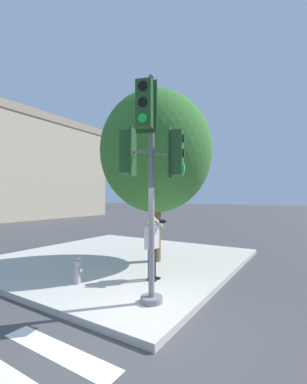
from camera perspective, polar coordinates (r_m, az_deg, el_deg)
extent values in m
plane|color=#424244|center=(5.05, -1.84, -28.30)|extent=(160.00, 160.00, 0.00)
cube|color=#BCB7AD|center=(9.66, -7.80, -14.52)|extent=(8.00, 8.00, 0.14)
cube|color=silver|center=(4.72, -20.41, -30.22)|extent=(0.39, 2.24, 0.01)
cube|color=silver|center=(4.36, -29.79, -32.81)|extent=(0.39, 2.24, 0.01)
cylinder|color=slate|center=(5.70, -0.47, -22.75)|extent=(0.46, 0.46, 0.12)
cylinder|color=slate|center=(5.31, -0.46, 1.17)|extent=(0.12, 0.12, 4.51)
sphere|color=slate|center=(5.87, -0.46, 24.16)|extent=(0.14, 0.14, 0.14)
cylinder|color=slate|center=(5.45, -2.92, 8.93)|extent=(0.16, 0.35, 0.05)
cube|color=#234C23|center=(5.55, -5.90, 8.77)|extent=(0.36, 0.32, 0.90)
cube|color=#234C23|center=(5.50, -4.59, 8.84)|extent=(0.41, 0.15, 1.02)
cylinder|color=black|center=(5.65, -7.21, 11.68)|extent=(0.17, 0.08, 0.17)
cylinder|color=black|center=(5.59, -7.21, 8.69)|extent=(0.17, 0.08, 0.17)
cylinder|color=green|center=(5.55, -7.22, 5.64)|extent=(0.17, 0.08, 0.17)
cylinder|color=slate|center=(5.32, 2.04, 8.49)|extent=(0.15, 0.35, 0.05)
cube|color=#234C23|center=(5.26, 5.23, 8.60)|extent=(0.36, 0.32, 0.90)
cube|color=#234C23|center=(5.29, 3.80, 8.56)|extent=(0.41, 0.14, 1.02)
cylinder|color=black|center=(5.30, 6.69, 11.84)|extent=(0.17, 0.08, 0.17)
cylinder|color=black|center=(5.24, 6.70, 8.65)|extent=(0.17, 0.08, 0.17)
cylinder|color=green|center=(5.20, 6.71, 5.39)|extent=(0.17, 0.08, 0.17)
cylinder|color=slate|center=(5.37, -1.11, 17.82)|extent=(0.35, 0.16, 0.05)
cube|color=#234C23|center=(5.10, -1.99, 18.87)|extent=(0.32, 0.36, 0.90)
cube|color=#234C23|center=(5.22, -1.59, 18.39)|extent=(0.16, 0.41, 1.02)
cylinder|color=black|center=(5.09, -2.43, 22.55)|extent=(0.08, 0.17, 0.17)
cylinder|color=black|center=(4.97, -2.43, 19.38)|extent=(0.08, 0.17, 0.17)
cylinder|color=green|center=(4.88, -2.44, 16.08)|extent=(0.08, 0.17, 0.17)
cube|color=black|center=(6.99, -0.37, -18.94)|extent=(0.09, 0.24, 0.05)
cube|color=black|center=(7.15, 0.53, -18.53)|extent=(0.09, 0.24, 0.05)
cylinder|color=black|center=(6.92, -0.81, -15.86)|extent=(0.11, 0.11, 0.81)
cylinder|color=black|center=(7.08, 0.09, -15.52)|extent=(0.11, 0.11, 0.81)
cube|color=beige|center=(6.86, -0.35, -10.09)|extent=(0.40, 0.22, 0.57)
sphere|color=tan|center=(6.80, -0.35, -6.25)|extent=(0.23, 0.23, 0.23)
cube|color=black|center=(6.64, 1.93, -6.54)|extent=(0.12, 0.10, 0.09)
cylinder|color=black|center=(6.61, 2.46, -6.57)|extent=(0.06, 0.08, 0.06)
cylinder|color=beige|center=(6.62, 0.05, -7.23)|extent=(0.23, 0.35, 0.23)
cylinder|color=beige|center=(6.85, 1.25, -7.03)|extent=(0.23, 0.35, 0.23)
cylinder|color=brown|center=(8.78, 0.55, -7.44)|extent=(0.33, 0.33, 2.40)
ellipsoid|color=#38752D|center=(8.86, 0.55, 8.97)|extent=(3.77, 3.77, 4.14)
cylinder|color=#99999E|center=(6.98, -16.61, -16.68)|extent=(0.18, 0.18, 0.57)
sphere|color=#99999E|center=(6.90, -16.60, -13.95)|extent=(0.16, 0.16, 0.16)
cylinder|color=#99999E|center=(6.88, -15.92, -16.37)|extent=(0.08, 0.06, 0.08)
cube|color=tan|center=(34.50, -27.34, 3.72)|extent=(15.90, 12.23, 10.35)
cube|color=gray|center=(35.41, -27.26, 12.76)|extent=(16.10, 12.43, 0.80)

